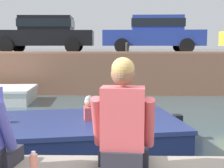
{
  "coord_description": "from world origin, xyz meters",
  "views": [
    {
      "loc": [
        -0.26,
        -2.91,
        1.96
      ],
      "look_at": [
        -0.38,
        3.25,
        1.21
      ],
      "focal_mm": 50.0,
      "sensor_mm": 36.0,
      "label": 1
    }
  ],
  "objects_px": {
    "mooring_bollard_mid": "(127,47)",
    "person_seated_right": "(123,127)",
    "car_left_inner_black": "(45,33)",
    "car_centre_blue": "(154,33)",
    "motorboat_passing": "(15,135)",
    "bottle_drink": "(34,164)"
  },
  "relations": [
    {
      "from": "car_left_inner_black",
      "to": "car_centre_blue",
      "type": "xyz_separation_m",
      "value": [
        4.7,
        -0.0,
        0.0
      ]
    },
    {
      "from": "car_left_inner_black",
      "to": "mooring_bollard_mid",
      "type": "height_order",
      "value": "car_left_inner_black"
    },
    {
      "from": "mooring_bollard_mid",
      "to": "person_seated_right",
      "type": "xyz_separation_m",
      "value": [
        -0.31,
        -9.85,
        -0.62
      ]
    },
    {
      "from": "car_centre_blue",
      "to": "mooring_bollard_mid",
      "type": "height_order",
      "value": "car_centre_blue"
    },
    {
      "from": "person_seated_right",
      "to": "bottle_drink",
      "type": "height_order",
      "value": "person_seated_right"
    },
    {
      "from": "car_centre_blue",
      "to": "person_seated_right",
      "type": "relative_size",
      "value": 4.39
    },
    {
      "from": "car_left_inner_black",
      "to": "mooring_bollard_mid",
      "type": "xyz_separation_m",
      "value": [
        3.51,
        -1.07,
        -0.61
      ]
    },
    {
      "from": "car_centre_blue",
      "to": "person_seated_right",
      "type": "xyz_separation_m",
      "value": [
        -1.49,
        -10.92,
        -1.23
      ]
    },
    {
      "from": "motorboat_passing",
      "to": "mooring_bollard_mid",
      "type": "distance_m",
      "value": 7.25
    },
    {
      "from": "motorboat_passing",
      "to": "car_centre_blue",
      "type": "height_order",
      "value": "car_centre_blue"
    },
    {
      "from": "motorboat_passing",
      "to": "car_left_inner_black",
      "type": "xyz_separation_m",
      "value": [
        -1.18,
        7.73,
        2.25
      ]
    },
    {
      "from": "mooring_bollard_mid",
      "to": "person_seated_right",
      "type": "relative_size",
      "value": 0.46
    },
    {
      "from": "person_seated_right",
      "to": "motorboat_passing",
      "type": "bearing_deg",
      "value": 122.45
    },
    {
      "from": "bottle_drink",
      "to": "car_left_inner_black",
      "type": "bearing_deg",
      "value": 102.59
    },
    {
      "from": "car_centre_blue",
      "to": "bottle_drink",
      "type": "distance_m",
      "value": 11.39
    },
    {
      "from": "car_left_inner_black",
      "to": "bottle_drink",
      "type": "height_order",
      "value": "car_left_inner_black"
    },
    {
      "from": "bottle_drink",
      "to": "mooring_bollard_mid",
      "type": "bearing_deg",
      "value": 84.07
    },
    {
      "from": "mooring_bollard_mid",
      "to": "bottle_drink",
      "type": "bearing_deg",
      "value": -95.93
    },
    {
      "from": "person_seated_right",
      "to": "bottle_drink",
      "type": "bearing_deg",
      "value": -167.88
    },
    {
      "from": "mooring_bollard_mid",
      "to": "person_seated_right",
      "type": "bearing_deg",
      "value": -91.79
    },
    {
      "from": "motorboat_passing",
      "to": "car_centre_blue",
      "type": "xyz_separation_m",
      "value": [
        3.52,
        7.72,
        2.25
      ]
    },
    {
      "from": "bottle_drink",
      "to": "motorboat_passing",
      "type": "bearing_deg",
      "value": 111.18
    }
  ]
}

